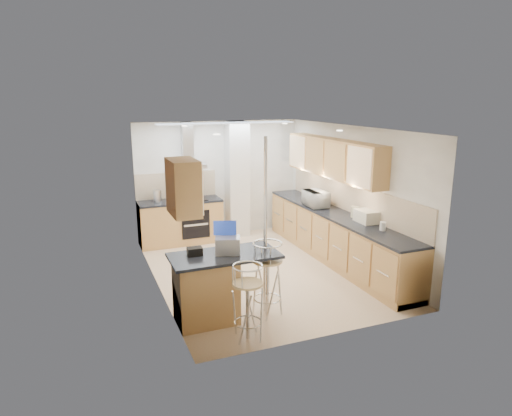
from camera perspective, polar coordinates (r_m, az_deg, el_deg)
name	(u,v)px	position (r m, az deg, el deg)	size (l,w,h in m)	color
ground	(261,271)	(8.16, 0.58, -7.85)	(4.80, 4.80, 0.00)	#D6B18F
room_shell	(270,180)	(8.19, 1.71, 3.46)	(3.64, 4.84, 2.51)	silver
right_counter	(335,237)	(8.66, 9.83, -3.54)	(0.63, 4.40, 0.92)	tan
back_counter	(181,222)	(9.66, -9.42, -1.69)	(1.70, 0.63, 0.92)	tan
peninsula	(225,286)	(6.36, -3.90, -9.74)	(1.47, 0.72, 0.94)	tan
microwave	(316,199)	(8.94, 7.53, 1.17)	(0.55, 0.37, 0.30)	white
laptop	(228,245)	(6.19, -3.56, -4.67)	(0.33, 0.25, 0.23)	gray
bag	(195,251)	(6.18, -7.66, -5.39)	(0.20, 0.14, 0.11)	black
bar_stool_near	(248,302)	(5.84, -1.04, -11.68)	(0.41, 0.41, 1.00)	tan
bar_stool_end	(267,279)	(6.43, 1.44, -8.82)	(0.44, 0.44, 1.08)	tan
jar_a	(320,198)	(9.27, 8.07, 1.21)	(0.12, 0.12, 0.18)	silver
jar_b	(304,193)	(9.87, 6.08, 1.93)	(0.11, 0.11, 0.14)	silver
jar_c	(355,212)	(8.27, 12.26, -0.48)	(0.14, 0.14, 0.19)	#BAB995
jar_d	(383,226)	(7.58, 15.58, -2.19)	(0.10, 0.10, 0.14)	white
bread_bin	(367,216)	(7.99, 13.73, -1.00)	(0.31, 0.40, 0.21)	silver
kettle	(157,196)	(9.49, -12.23, 1.50)	(0.16, 0.16, 0.24)	silver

